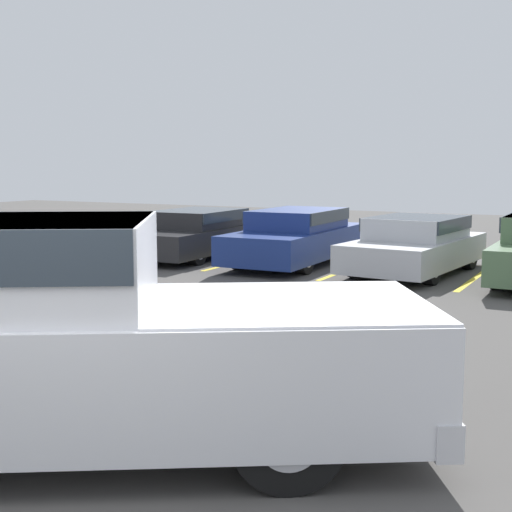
{
  "coord_description": "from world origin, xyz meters",
  "views": [
    {
      "loc": [
        3.43,
        -3.39,
        2.33
      ],
      "look_at": [
        -1.29,
        5.59,
        1.0
      ],
      "focal_mm": 50.0,
      "sensor_mm": 36.0,
      "label": 1
    }
  ],
  "objects": [
    {
      "name": "stall_stripe_d",
      "position": [
        0.73,
        11.67,
        0.0
      ],
      "size": [
        0.12,
        4.23,
        0.01
      ],
      "primitive_type": "cube",
      "color": "yellow",
      "rests_on": "ground_plane"
    },
    {
      "name": "pickup_truck",
      "position": [
        -0.59,
        0.76,
        0.93
      ],
      "size": [
        6.19,
        4.81,
        1.89
      ],
      "rotation": [
        0.0,
        0.0,
        0.55
      ],
      "color": "silver",
      "rests_on": "ground_plane"
    },
    {
      "name": "wheel_stop_curb",
      "position": [
        -2.47,
        14.42,
        0.07
      ],
      "size": [
        2.0,
        0.2,
        0.14
      ],
      "primitive_type": "cube",
      "color": "#B7B2A8",
      "rests_on": "ground_plane"
    },
    {
      "name": "stall_stripe_a",
      "position": [
        -7.4,
        11.67,
        0.0
      ],
      "size": [
        0.12,
        4.23,
        0.01
      ],
      "primitive_type": "cube",
      "color": "yellow",
      "rests_on": "ground_plane"
    },
    {
      "name": "parked_sedan_c",
      "position": [
        -0.55,
        11.46,
        0.64
      ],
      "size": [
        2.22,
        4.39,
        1.2
      ],
      "rotation": [
        0.0,
        0.0,
        -1.66
      ],
      "color": "#B7BABF",
      "rests_on": "ground_plane"
    },
    {
      "name": "parked_sedan_a",
      "position": [
        -6.12,
        11.63,
        0.62
      ],
      "size": [
        1.96,
        4.65,
        1.17
      ],
      "rotation": [
        0.0,
        0.0,
        -1.54
      ],
      "color": "#232326",
      "rests_on": "ground_plane"
    },
    {
      "name": "stall_stripe_c",
      "position": [
        -1.98,
        11.67,
        0.0
      ],
      "size": [
        0.12,
        4.23,
        0.01
      ],
      "primitive_type": "cube",
      "color": "yellow",
      "rests_on": "ground_plane"
    },
    {
      "name": "ground_plane",
      "position": [
        0.0,
        0.0,
        0.0
      ],
      "size": [
        60.0,
        60.0,
        0.0
      ],
      "primitive_type": "plane",
      "color": "#4C4947"
    },
    {
      "name": "stall_stripe_b",
      "position": [
        -4.69,
        11.67,
        0.0
      ],
      "size": [
        0.12,
        4.23,
        0.01
      ],
      "primitive_type": "cube",
      "color": "yellow",
      "rests_on": "ground_plane"
    },
    {
      "name": "parked_sedan_b",
      "position": [
        -3.37,
        11.58,
        0.67
      ],
      "size": [
        1.9,
        4.74,
        1.26
      ],
      "rotation": [
        0.0,
        0.0,
        -1.55
      ],
      "color": "navy",
      "rests_on": "ground_plane"
    }
  ]
}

